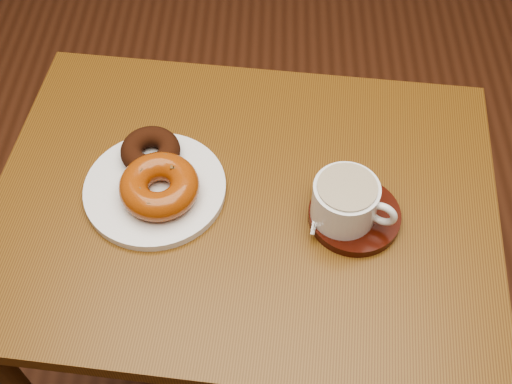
{
  "coord_description": "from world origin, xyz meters",
  "views": [
    {
      "loc": [
        -0.03,
        -0.54,
        1.61
      ],
      "look_at": [
        -0.05,
        0.07,
        0.79
      ],
      "focal_mm": 45.0,
      "sensor_mm": 36.0,
      "label": 1
    }
  ],
  "objects_px": {
    "cafe_table": "(245,239)",
    "coffee_cup": "(346,201)",
    "saucer": "(354,216)",
    "donut_plate": "(155,189)"
  },
  "relations": [
    {
      "from": "cafe_table",
      "to": "coffee_cup",
      "type": "height_order",
      "value": "coffee_cup"
    },
    {
      "from": "cafe_table",
      "to": "donut_plate",
      "type": "distance_m",
      "value": 0.19
    },
    {
      "from": "cafe_table",
      "to": "coffee_cup",
      "type": "distance_m",
      "value": 0.24
    },
    {
      "from": "cafe_table",
      "to": "donut_plate",
      "type": "xyz_separation_m",
      "value": [
        -0.14,
        0.01,
        0.13
      ]
    },
    {
      "from": "coffee_cup",
      "to": "donut_plate",
      "type": "bearing_deg",
      "value": -164.33
    },
    {
      "from": "donut_plate",
      "to": "saucer",
      "type": "relative_size",
      "value": 1.59
    },
    {
      "from": "saucer",
      "to": "coffee_cup",
      "type": "distance_m",
      "value": 0.05
    },
    {
      "from": "cafe_table",
      "to": "saucer",
      "type": "bearing_deg",
      "value": -5.14
    },
    {
      "from": "donut_plate",
      "to": "saucer",
      "type": "height_order",
      "value": "saucer"
    },
    {
      "from": "saucer",
      "to": "donut_plate",
      "type": "bearing_deg",
      "value": 172.23
    }
  ]
}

